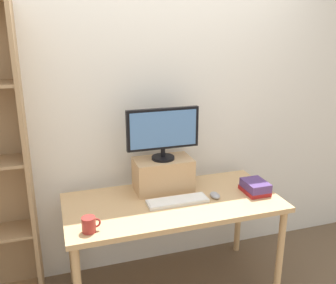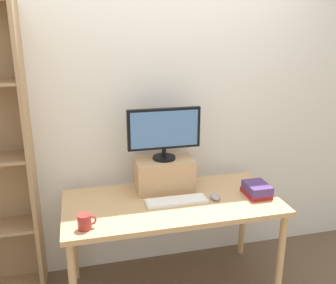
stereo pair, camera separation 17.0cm
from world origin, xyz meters
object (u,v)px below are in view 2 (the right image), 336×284
object	(u,v)px
computer_mouse	(215,197)
book_stack	(257,190)
riser_box	(164,174)
keyboard	(176,201)
coffee_mug	(85,222)
computer_monitor	(164,131)
desk	(172,210)

from	to	relation	value
computer_mouse	book_stack	bearing A→B (deg)	-2.94
riser_box	keyboard	world-z (taller)	riser_box
keyboard	coffee_mug	world-z (taller)	coffee_mug
computer_mouse	coffee_mug	world-z (taller)	coffee_mug
computer_mouse	computer_monitor	bearing A→B (deg)	141.53
riser_box	coffee_mug	xyz separation A→B (m)	(-0.60, -0.44, -0.07)
desk	riser_box	xyz separation A→B (m)	(-0.01, 0.20, 0.20)
desk	keyboard	distance (m)	0.10
keyboard	riser_box	bearing A→B (deg)	97.16
coffee_mug	book_stack	bearing A→B (deg)	8.27
desk	computer_mouse	world-z (taller)	computer_mouse
computer_mouse	keyboard	bearing A→B (deg)	178.31
desk	book_stack	distance (m)	0.63
computer_mouse	coffee_mug	bearing A→B (deg)	-167.96
desk	book_stack	size ratio (longest dim) A/B	7.18
computer_monitor	keyboard	xyz separation A→B (m)	(0.03, -0.24, -0.44)
computer_monitor	computer_mouse	xyz separation A→B (m)	(0.31, -0.25, -0.44)
riser_box	computer_mouse	size ratio (longest dim) A/B	4.09
computer_mouse	desk	bearing A→B (deg)	170.56
riser_box	computer_monitor	bearing A→B (deg)	-90.00
computer_monitor	keyboard	distance (m)	0.51
desk	keyboard	size ratio (longest dim) A/B	3.52
computer_mouse	book_stack	distance (m)	0.32
desk	book_stack	xyz separation A→B (m)	(0.62, -0.07, 0.12)
computer_mouse	book_stack	size ratio (longest dim) A/B	0.49
keyboard	book_stack	bearing A→B (deg)	-2.35
book_stack	computer_mouse	bearing A→B (deg)	177.06
riser_box	computer_mouse	world-z (taller)	riser_box
keyboard	computer_monitor	bearing A→B (deg)	97.20
riser_box	computer_monitor	xyz separation A→B (m)	(-0.00, -0.00, 0.33)
desk	riser_box	distance (m)	0.28
book_stack	desk	bearing A→B (deg)	173.86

